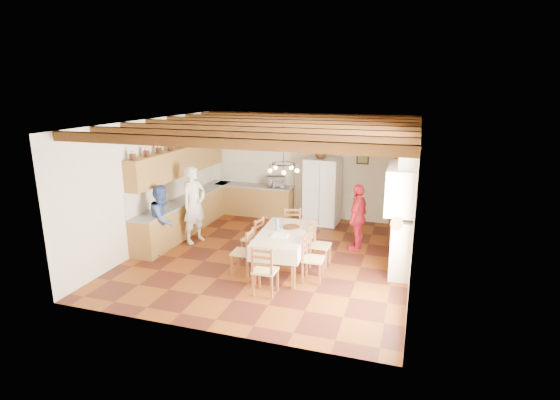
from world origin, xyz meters
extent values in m
cube|color=#461C12|center=(0.00, 0.00, -0.01)|extent=(6.00, 6.50, 0.02)
cube|color=white|center=(0.00, 0.00, 3.01)|extent=(6.00, 6.50, 0.02)
cube|color=#EEE6CB|center=(0.00, 3.26, 1.50)|extent=(6.00, 0.02, 3.00)
cube|color=#EEE6CB|center=(0.00, -3.26, 1.50)|extent=(6.00, 0.02, 3.00)
cube|color=#EEE6CB|center=(-3.01, 0.00, 1.50)|extent=(0.02, 6.50, 3.00)
cube|color=#EEE6CB|center=(3.01, 0.00, 1.50)|extent=(0.02, 6.50, 3.00)
cube|color=brown|center=(-2.70, 1.05, 0.43)|extent=(0.60, 4.30, 0.86)
cube|color=brown|center=(-1.55, 2.95, 0.43)|extent=(2.30, 0.60, 0.86)
cube|color=slate|center=(-2.70, 1.05, 0.88)|extent=(0.62, 4.30, 0.04)
cube|color=slate|center=(-1.55, 2.95, 0.88)|extent=(2.34, 0.62, 0.04)
cube|color=beige|center=(-2.98, 1.05, 1.20)|extent=(0.03, 4.30, 0.60)
cube|color=beige|center=(-1.55, 3.23, 1.20)|extent=(2.30, 0.03, 0.60)
cube|color=brown|center=(-2.83, 1.05, 1.85)|extent=(0.35, 4.20, 0.70)
cube|color=#332716|center=(1.55, 3.23, 1.85)|extent=(0.34, 0.03, 0.42)
cube|color=white|center=(0.55, 2.75, 0.91)|extent=(0.96, 0.81, 1.82)
cube|color=beige|center=(0.46, -0.60, 0.80)|extent=(1.10, 1.95, 0.05)
cube|color=brown|center=(0.13, -1.47, 0.39)|extent=(0.07, 0.07, 0.78)
cube|color=brown|center=(0.91, -1.41, 0.39)|extent=(0.07, 0.07, 0.78)
cube|color=brown|center=(0.01, 0.21, 0.39)|extent=(0.07, 0.07, 0.78)
cube|color=brown|center=(0.79, 0.27, 0.39)|extent=(0.07, 0.07, 0.78)
torus|color=black|center=(0.46, -0.60, 2.25)|extent=(0.47, 0.47, 0.03)
imported|color=white|center=(-2.10, 0.34, 0.95)|extent=(0.65, 0.80, 1.89)
imported|color=#3B5499|center=(-2.44, -0.50, 0.80)|extent=(0.61, 0.78, 1.59)
imported|color=red|center=(1.77, 1.00, 0.79)|extent=(0.57, 0.98, 1.58)
imported|color=silver|center=(-0.85, 2.95, 1.04)|extent=(0.60, 0.49, 0.29)
imported|color=#3B2114|center=(0.47, 2.75, 1.97)|extent=(0.35, 0.35, 0.29)
camera|label=1|loc=(2.97, -8.73, 3.78)|focal=28.00mm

